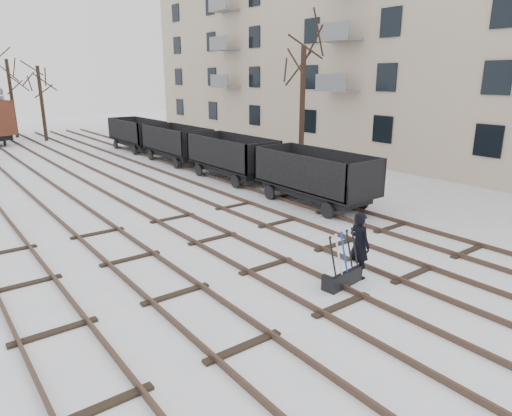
{
  "coord_description": "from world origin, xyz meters",
  "views": [
    {
      "loc": [
        -7.83,
        -9.81,
        5.48
      ],
      "look_at": [
        1.08,
        1.94,
        1.2
      ],
      "focal_mm": 32.0,
      "sensor_mm": 36.0,
      "label": 1
    }
  ],
  "objects": [
    {
      "name": "freight_wagon_c",
      "position": [
        6.0,
        16.96,
        0.89
      ],
      "size": [
        2.29,
        5.72,
        2.34
      ],
      "color": "black",
      "rests_on": "ground"
    },
    {
      "name": "tree_far_right",
      "position": [
        1.77,
        33.32,
        3.16
      ],
      "size": [
        0.3,
        0.3,
        6.33
      ],
      "primitive_type": "cylinder",
      "color": "black",
      "rests_on": "ground"
    },
    {
      "name": "tracks",
      "position": [
        -0.0,
        13.67,
        0.07
      ],
      "size": [
        13.9,
        52.0,
        0.16
      ],
      "color": "black",
      "rests_on": "ground"
    },
    {
      "name": "ground_frame",
      "position": [
        0.89,
        -2.19,
        0.28
      ],
      "size": [
        1.34,
        0.58,
        1.49
      ],
      "rotation": [
        0.0,
        0.0,
        0.13
      ],
      "color": "black",
      "rests_on": "ground"
    },
    {
      "name": "apartment_block",
      "position": [
        19.95,
        14.0,
        8.05
      ],
      "size": [
        10.12,
        45.0,
        16.1
      ],
      "color": "tan",
      "rests_on": "ground"
    },
    {
      "name": "freight_wagon_a",
      "position": [
        6.0,
        4.16,
        0.89
      ],
      "size": [
        2.29,
        5.72,
        2.34
      ],
      "color": "black",
      "rests_on": "ground"
    },
    {
      "name": "worker",
      "position": [
        1.64,
        -2.09,
        0.96
      ],
      "size": [
        0.49,
        0.72,
        1.91
      ],
      "primitive_type": "imported",
      "rotation": [
        0.0,
        0.0,
        1.52
      ],
      "color": "black",
      "rests_on": "ground"
    },
    {
      "name": "ground",
      "position": [
        0.0,
        0.0,
        0.0
      ],
      "size": [
        120.0,
        120.0,
        0.0
      ],
      "primitive_type": "plane",
      "color": "white",
      "rests_on": "ground"
    },
    {
      "name": "freight_wagon_b",
      "position": [
        6.0,
        10.56,
        0.89
      ],
      "size": [
        2.29,
        5.72,
        2.34
      ],
      "color": "black",
      "rests_on": "ground"
    },
    {
      "name": "freight_wagon_d",
      "position": [
        6.0,
        23.36,
        0.89
      ],
      "size": [
        2.29,
        5.72,
        2.34
      ],
      "color": "black",
      "rests_on": "ground"
    },
    {
      "name": "tree_near",
      "position": [
        9.99,
        9.39,
        3.53
      ],
      "size": [
        0.3,
        0.3,
        7.05
      ],
      "primitive_type": "cylinder",
      "color": "black",
      "rests_on": "ground"
    },
    {
      "name": "tree_far_left",
      "position": [
        0.18,
        37.34,
        3.47
      ],
      "size": [
        0.3,
        0.3,
        6.94
      ],
      "primitive_type": "cylinder",
      "color": "black",
      "rests_on": "ground"
    }
  ]
}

